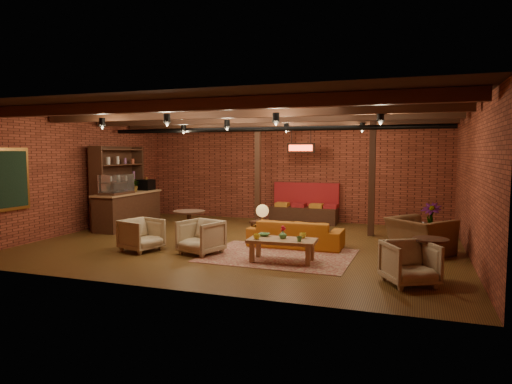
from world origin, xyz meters
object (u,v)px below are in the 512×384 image
(armchair_a, at_px, (141,233))
(round_table_right, at_px, (430,252))
(armchair_b, at_px, (201,235))
(armchair_right, at_px, (420,230))
(side_table_lamp, at_px, (262,214))
(plant_tall, at_px, (432,185))
(round_table_left, at_px, (189,222))
(coffee_table, at_px, (282,242))
(side_table_book, at_px, (416,224))
(armchair_far, at_px, (410,261))
(sofa, at_px, (296,234))

(armchair_a, relative_size, round_table_right, 1.11)
(armchair_b, relative_size, armchair_right, 0.68)
(side_table_lamp, bearing_deg, armchair_b, -122.83)
(armchair_right, distance_m, plant_tall, 2.17)
(round_table_left, distance_m, plant_tall, 6.22)
(side_table_lamp, height_order, armchair_b, side_table_lamp)
(side_table_lamp, height_order, armchair_right, armchair_right)
(plant_tall, bearing_deg, coffee_table, -128.34)
(round_table_left, xyz_separation_m, round_table_right, (5.42, -1.34, -0.07))
(side_table_book, distance_m, round_table_right, 3.17)
(armchair_right, height_order, plant_tall, plant_tall)
(plant_tall, bearing_deg, round_table_right, -91.68)
(side_table_book, bearing_deg, coffee_table, -132.59)
(side_table_lamp, distance_m, round_table_left, 1.78)
(armchair_a, height_order, side_table_book, armchair_a)
(armchair_a, relative_size, armchair_far, 1.00)
(coffee_table, distance_m, round_table_right, 2.83)
(side_table_lamp, distance_m, armchair_far, 4.18)
(armchair_b, relative_size, side_table_book, 1.43)
(round_table_right, bearing_deg, sofa, 147.42)
(coffee_table, height_order, side_table_book, coffee_table)
(round_table_left, xyz_separation_m, side_table_book, (5.20, 1.82, -0.07))
(armchair_a, bearing_deg, armchair_right, -56.99)
(sofa, height_order, armchair_right, armchair_right)
(armchair_a, bearing_deg, armchair_b, -67.47)
(sofa, distance_m, coffee_table, 1.50)
(coffee_table, relative_size, round_table_right, 1.95)
(armchair_far, height_order, plant_tall, plant_tall)
(armchair_b, bearing_deg, round_table_right, 11.78)
(side_table_book, relative_size, armchair_far, 0.72)
(armchair_far, distance_m, plant_tall, 4.67)
(armchair_b, xyz_separation_m, side_table_book, (4.45, 2.71, 0.07))
(round_table_left, bearing_deg, sofa, 11.32)
(armchair_a, distance_m, plant_tall, 7.31)
(armchair_right, xyz_separation_m, plant_tall, (0.26, 1.98, 0.85))
(sofa, xyz_separation_m, plant_tall, (3.01, 2.21, 1.06))
(armchair_a, distance_m, armchair_far, 5.80)
(armchair_far, bearing_deg, side_table_lamp, 116.42)
(round_table_left, relative_size, round_table_right, 1.13)
(side_table_lamp, height_order, round_table_left, side_table_lamp)
(armchair_a, xyz_separation_m, side_table_book, (5.86, 2.86, 0.08))
(coffee_table, height_order, side_table_lamp, side_table_lamp)
(armchair_b, height_order, side_table_book, armchair_b)
(round_table_left, distance_m, round_table_right, 5.59)
(round_table_left, xyz_separation_m, armchair_far, (5.09, -1.83, -0.15))
(armchair_right, distance_m, side_table_book, 1.09)
(side_table_lamp, relative_size, armchair_right, 0.80)
(round_table_right, bearing_deg, coffee_table, 172.83)
(side_table_lamp, bearing_deg, armchair_right, 2.74)
(coffee_table, bearing_deg, armchair_b, 176.84)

